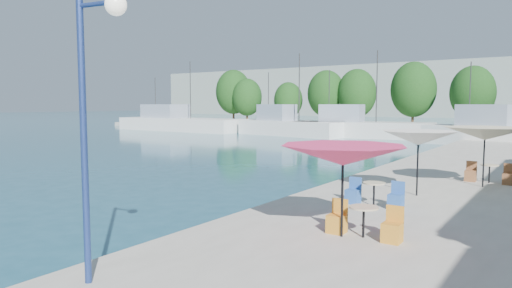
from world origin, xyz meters
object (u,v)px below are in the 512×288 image
Objects in this scene: umbrella_pink at (343,155)px; umbrella_white at (418,138)px; trawler_01 at (178,123)px; trawler_04 at (507,135)px; trawler_03 at (358,128)px; umbrella_cream at (485,134)px; street_lamp at (96,89)px; trawler_02 at (287,127)px.

umbrella_white is (0.12, 6.18, 0.04)m from umbrella_pink.
trawler_01 is at bearing 138.23° from umbrella_pink.
trawler_03 is at bearing 178.61° from trawler_04.
umbrella_cream is (1.87, -26.71, 1.62)m from trawler_04.
trawler_04 is 4.91× the size of umbrella_cream.
umbrella_cream is 15.21m from street_lamp.
trawler_02 reaches higher than umbrella_white.
trawler_01 is at bearing -170.67° from trawler_02.
trawler_04 is 26.82m from umbrella_cream.
trawler_03 reaches higher than umbrella_pink.
trawler_01 reaches higher than umbrella_white.
street_lamp is at bearing -53.51° from trawler_02.
trawler_02 is at bearing -172.42° from trawler_04.
trawler_02 is at bearing 106.99° from street_lamp.
umbrella_white is 3.60m from umbrella_cream.
umbrella_cream is 0.63× the size of street_lamp.
umbrella_pink is 6.18m from umbrella_white.
trawler_01 is 4.12× the size of street_lamp.
umbrella_pink is at bearing -91.08° from umbrella_white.
umbrella_white is 0.82× the size of umbrella_cream.
trawler_02 is 48.14m from street_lamp.
trawler_04 is at bearing 94.00° from umbrella_cream.
umbrella_white is at bearing -35.71° from trawler_01.
trawler_02 is 44.64m from umbrella_pink.
trawler_04 is at bearing 5.89° from trawler_02.
trawler_03 is (26.90, 1.74, 0.00)m from trawler_01.
umbrella_white is at bearing 68.47° from street_lamp.
umbrella_cream is at bearing -31.84° from trawler_01.
trawler_01 is at bearing 174.18° from trawler_03.
umbrella_cream is (1.77, 9.37, 0.09)m from umbrella_pink.
umbrella_cream reaches higher than umbrella_white.
trawler_01 reaches higher than umbrella_pink.
umbrella_cream is (1.66, 3.20, 0.05)m from umbrella_white.
umbrella_white is (0.21, -29.91, 1.57)m from trawler_04.
trawler_01 and trawler_03 have the same top height.
trawler_03 is 5.27× the size of umbrella_pink.
trawler_01 is 1.42× the size of trawler_02.
trawler_03 is at bearing 96.77° from street_lamp.
umbrella_white is 0.52× the size of street_lamp.
trawler_04 is 5.06× the size of umbrella_pink.
umbrella_white reaches higher than umbrella_pink.
street_lamp reaches higher than umbrella_white.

